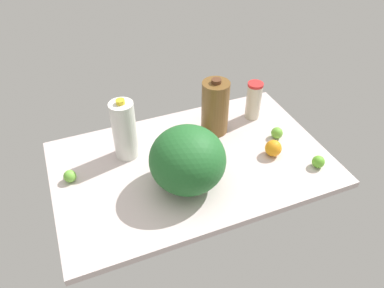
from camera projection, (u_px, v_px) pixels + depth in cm
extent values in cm
cube|color=beige|center=(192.00, 164.00, 166.15)|extent=(120.00, 76.00, 3.00)
cylinder|color=beige|center=(254.00, 102.00, 185.70)|extent=(7.41, 7.41, 18.12)
cylinder|color=red|center=(256.00, 85.00, 179.47)|extent=(7.63, 7.63, 1.40)
cylinder|color=white|center=(124.00, 130.00, 160.30)|extent=(10.39, 10.39, 27.21)
cylinder|color=yellow|center=(120.00, 102.00, 151.04)|extent=(3.64, 3.64, 1.80)
ellipsoid|color=#23652B|center=(188.00, 160.00, 146.17)|extent=(30.43, 30.43, 26.66)
cylinder|color=brown|center=(215.00, 108.00, 174.31)|extent=(12.80, 12.80, 26.40)
cylinder|color=#59331E|center=(216.00, 81.00, 165.31)|extent=(4.48, 4.48, 1.80)
sphere|color=#63B130|center=(318.00, 162.00, 160.99)|extent=(5.44, 5.44, 5.44)
sphere|color=#69AE37|center=(277.00, 133.00, 176.50)|extent=(5.48, 5.48, 5.48)
sphere|color=#6EB93D|center=(70.00, 176.00, 154.39)|extent=(5.19, 5.19, 5.19)
sphere|color=orange|center=(273.00, 148.00, 166.38)|extent=(7.47, 7.47, 7.47)
sphere|color=#68B330|center=(196.00, 138.00, 173.21)|extent=(5.68, 5.68, 5.68)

